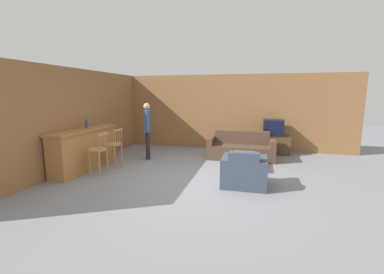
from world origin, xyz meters
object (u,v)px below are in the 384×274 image
(bar_chair_near, at_px, (98,152))
(tv_unit, at_px, (272,145))
(bottle, at_px, (86,123))
(couch_far, at_px, (241,149))
(armchair_near, at_px, (244,172))
(tv, at_px, (273,128))
(bar_chair_mid, at_px, (114,146))
(person_by_window, at_px, (147,128))
(coffee_table, at_px, (244,157))

(bar_chair_near, bearing_deg, tv_unit, 38.62)
(bottle, bearing_deg, couch_far, 25.31)
(armchair_near, distance_m, bottle, 4.28)
(tv_unit, relative_size, tv, 1.72)
(couch_far, xyz_separation_m, tv, (0.95, 0.89, 0.56))
(bar_chair_near, distance_m, armchair_near, 3.45)
(bar_chair_mid, height_order, armchair_near, bar_chair_mid)
(bar_chair_mid, distance_m, person_by_window, 1.21)
(armchair_near, relative_size, coffee_table, 1.08)
(tv, bearing_deg, bottle, -150.61)
(armchair_near, bearing_deg, tv, 77.04)
(bar_chair_mid, xyz_separation_m, bottle, (-0.71, -0.12, 0.62))
(bottle, xyz_separation_m, person_by_window, (1.23, 1.14, -0.23))
(armchair_near, relative_size, person_by_window, 0.56)
(tv_unit, xyz_separation_m, tv, (0.00, -0.00, 0.56))
(couch_far, height_order, tv_unit, couch_far)
(coffee_table, bearing_deg, bottle, -169.67)
(person_by_window, bearing_deg, coffee_table, -7.89)
(person_by_window, bearing_deg, tv_unit, 23.86)
(bar_chair_mid, height_order, bottle, bottle)
(tv, bearing_deg, couch_far, -136.86)
(tv_unit, height_order, person_by_window, person_by_window)
(bottle, bearing_deg, bar_chair_mid, 9.35)
(tv_unit, bearing_deg, bar_chair_mid, -147.71)
(bar_chair_near, xyz_separation_m, tv, (4.19, 3.34, 0.30))
(bar_chair_mid, distance_m, bottle, 0.96)
(tv_unit, distance_m, tv, 0.56)
(tv, distance_m, bottle, 5.64)
(couch_far, bearing_deg, tv, 43.14)
(person_by_window, bearing_deg, bottle, -137.19)
(armchair_near, xyz_separation_m, coffee_table, (-0.07, 1.25, 0.04))
(bar_chair_near, xyz_separation_m, coffee_table, (3.37, 1.33, -0.22))
(armchair_near, relative_size, tv, 1.48)
(coffee_table, distance_m, bottle, 4.24)
(bar_chair_near, bearing_deg, tv, 38.60)
(tv, height_order, person_by_window, person_by_window)
(bar_chair_near, relative_size, tv, 1.64)
(tv, xyz_separation_m, bottle, (-4.90, -2.76, 0.33))
(bar_chair_near, height_order, tv, tv)
(armchair_near, xyz_separation_m, tv_unit, (0.75, 3.27, -0.00))
(coffee_table, relative_size, bottle, 3.09)
(coffee_table, height_order, tv, tv)
(armchair_near, height_order, person_by_window, person_by_window)
(armchair_near, height_order, tv, tv)
(bar_chair_near, distance_m, couch_far, 4.07)
(armchair_near, xyz_separation_m, bottle, (-4.15, 0.51, 0.89))
(couch_far, height_order, bottle, bottle)
(bar_chair_mid, xyz_separation_m, tv_unit, (4.19, 2.65, -0.27))
(bar_chair_near, distance_m, tv, 5.37)
(armchair_near, bearing_deg, person_by_window, 150.55)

